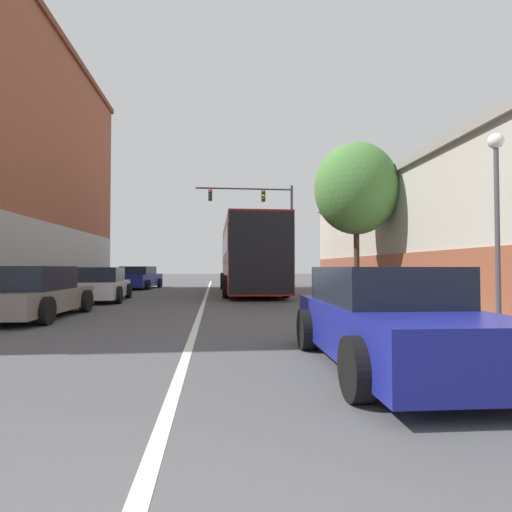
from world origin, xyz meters
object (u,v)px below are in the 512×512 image
at_px(bus, 249,254).
at_px(parked_car_left_mid, 100,285).
at_px(street_lamp, 497,213).
at_px(hatchback_foreground, 386,319).
at_px(street_tree_near, 356,189).
at_px(parked_car_left_far, 139,278).
at_px(parked_car_left_near, 34,294).
at_px(traffic_signal_gantry, 266,214).

height_order(bus, parked_car_left_mid, bus).
xyz_separation_m(parked_car_left_mid, street_lamp, (10.39, -8.63, 1.84)).
xyz_separation_m(hatchback_foreground, parked_car_left_mid, (-6.84, 11.18, -0.01)).
distance_m(hatchback_foreground, street_tree_near, 11.53).
bearing_deg(street_tree_near, parked_car_left_far, 135.76).
relative_size(bus, hatchback_foreground, 2.79).
relative_size(bus, street_tree_near, 1.80).
bearing_deg(hatchback_foreground, street_lamp, -52.67).
bearing_deg(street_tree_near, hatchback_foreground, -107.97).
distance_m(parked_car_left_near, parked_car_left_far, 14.64).
distance_m(bus, parked_car_left_far, 8.14).
bearing_deg(parked_car_left_mid, street_lamp, -133.72).
distance_m(hatchback_foreground, street_lamp, 4.74).
height_order(hatchback_foreground, street_tree_near, street_tree_near).
bearing_deg(street_tree_near, parked_car_left_near, -156.56).
relative_size(parked_car_left_mid, traffic_signal_gantry, 0.58).
bearing_deg(parked_car_left_far, traffic_signal_gantry, -62.32).
distance_m(street_lamp, street_tree_near, 8.04).
bearing_deg(street_lamp, parked_car_left_far, 120.64).
relative_size(hatchback_foreground, parked_car_left_near, 0.94).
distance_m(bus, traffic_signal_gantry, 8.72).
bearing_deg(parked_car_left_far, parked_car_left_mid, -171.93).
bearing_deg(parked_car_left_far, bus, -118.72).
bearing_deg(parked_car_left_far, street_tree_near, -127.51).
relative_size(hatchback_foreground, parked_car_left_far, 0.88).
distance_m(bus, hatchback_foreground, 15.87).
xyz_separation_m(parked_car_left_mid, traffic_signal_gantry, (8.20, 12.50, 4.60)).
distance_m(hatchback_foreground, parked_car_left_far, 21.64).
bearing_deg(hatchback_foreground, parked_car_left_mid, 33.09).
distance_m(parked_car_left_near, parked_car_left_mid, 5.36).
xyz_separation_m(hatchback_foreground, traffic_signal_gantry, (1.36, 23.68, 4.60)).
relative_size(bus, parked_car_left_near, 2.62).
xyz_separation_m(parked_car_left_mid, street_tree_near, (10.19, -0.85, 3.87)).
xyz_separation_m(hatchback_foreground, street_tree_near, (3.35, 10.33, 3.86)).
height_order(bus, street_lamp, street_lamp).
distance_m(bus, parked_car_left_mid, 7.95).
distance_m(hatchback_foreground, parked_car_left_mid, 13.11).
height_order(parked_car_left_near, parked_car_left_far, parked_car_left_far).
bearing_deg(parked_car_left_near, bus, -32.09).
bearing_deg(parked_car_left_far, hatchback_foreground, -154.25).
xyz_separation_m(parked_car_left_near, street_tree_near, (10.39, 4.51, 3.86)).
bearing_deg(hatchback_foreground, traffic_signal_gantry, -1.65).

